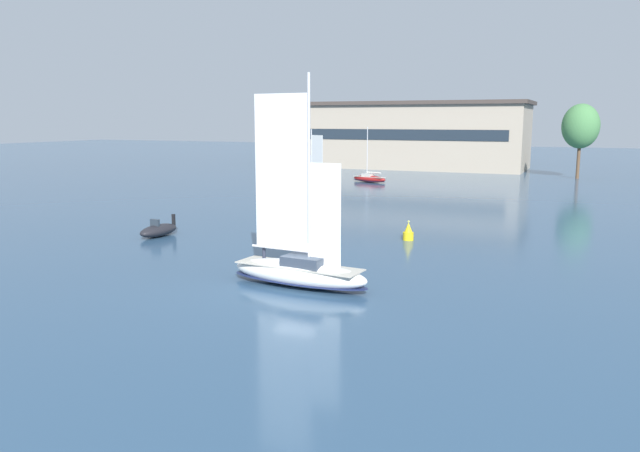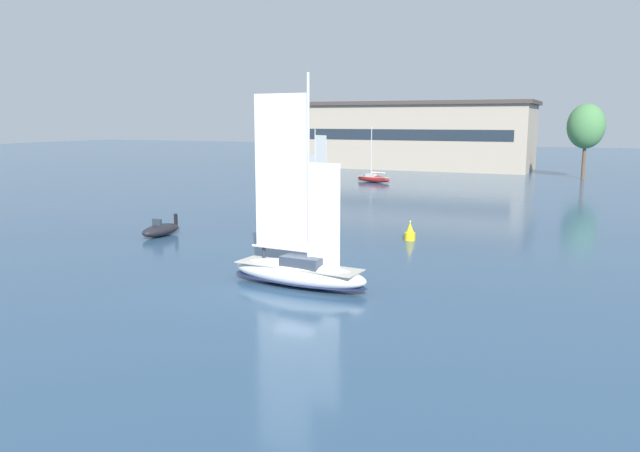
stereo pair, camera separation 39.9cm
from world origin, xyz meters
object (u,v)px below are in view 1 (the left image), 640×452
sailboat_moored_mid_channel (369,178)px  channel_buoy (408,233)px  motor_tender (159,230)px  tree_shore_left (581,126)px  sailboat_main (299,269)px  sailboat_moored_near_marina (314,188)px

sailboat_moored_mid_channel → channel_buoy: bearing=-67.0°
sailboat_moored_mid_channel → motor_tender: sailboat_moored_mid_channel is taller
tree_shore_left → channel_buoy: bearing=-99.9°
channel_buoy → sailboat_main: bearing=-97.2°
sailboat_moored_mid_channel → motor_tender: size_ratio=2.01×
sailboat_moored_near_marina → motor_tender: 32.64m
tree_shore_left → channel_buoy: (-10.67, -61.14, -7.70)m
motor_tender → sailboat_moored_near_marina: bearing=91.6°
sailboat_main → channel_buoy: bearing=82.8°
tree_shore_left → motor_tender: bearing=-113.7°
sailboat_moored_near_marina → sailboat_main: bearing=-66.8°
sailboat_moored_near_marina → channel_buoy: 32.80m
tree_shore_left → sailboat_moored_mid_channel: (-28.70, -18.76, -7.74)m
sailboat_main → sailboat_moored_mid_channel: size_ratio=1.43×
sailboat_main → sailboat_moored_mid_channel: (-16.05, 58.14, -0.40)m
tree_shore_left → sailboat_moored_mid_channel: 35.15m
sailboat_moored_near_marina → channel_buoy: (19.92, -26.06, -0.10)m
tree_shore_left → sailboat_moored_near_marina: 47.16m
tree_shore_left → sailboat_main: tree_shore_left is taller
sailboat_moored_mid_channel → motor_tender: 48.96m
tree_shore_left → sailboat_main: bearing=-99.3°
sailboat_moored_near_marina → sailboat_moored_mid_channel: bearing=83.4°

